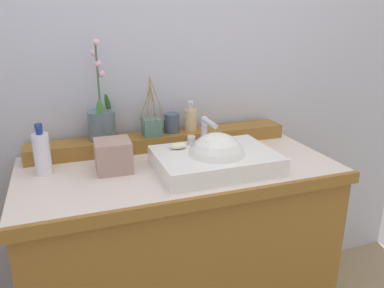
{
  "coord_description": "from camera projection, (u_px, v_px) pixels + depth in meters",
  "views": [
    {
      "loc": [
        -0.41,
        -1.32,
        1.42
      ],
      "look_at": [
        0.05,
        -0.03,
        0.95
      ],
      "focal_mm": 35.34,
      "sensor_mm": 36.0,
      "label": 1
    }
  ],
  "objects": [
    {
      "name": "wall_back",
      "position": [
        150.0,
        49.0,
        1.72
      ],
      "size": [
        2.95,
        0.2,
        2.55
      ],
      "primitive_type": "cube",
      "color": "silver",
      "rests_on": "ground"
    },
    {
      "name": "vanity_cabinet",
      "position": [
        180.0,
        258.0,
        1.62
      ],
      "size": [
        1.22,
        0.61,
        0.87
      ],
      "color": "olive",
      "rests_on": "ground"
    },
    {
      "name": "back_ledge",
      "position": [
        163.0,
        140.0,
        1.68
      ],
      "size": [
        1.15,
        0.12,
        0.06
      ],
      "primitive_type": "cube",
      "color": "olive",
      "rests_on": "vanity_cabinet"
    },
    {
      "name": "sink_basin",
      "position": [
        216.0,
        161.0,
        1.43
      ],
      "size": [
        0.45,
        0.32,
        0.26
      ],
      "color": "white",
      "rests_on": "vanity_cabinet"
    },
    {
      "name": "soap_bar",
      "position": [
        177.0,
        146.0,
        1.46
      ],
      "size": [
        0.07,
        0.04,
        0.02
      ],
      "primitive_type": "ellipsoid",
      "color": "beige",
      "rests_on": "sink_basin"
    },
    {
      "name": "potted_plant",
      "position": [
        102.0,
        120.0,
        1.57
      ],
      "size": [
        0.11,
        0.11,
        0.41
      ],
      "color": "slate",
      "rests_on": "back_ledge"
    },
    {
      "name": "soap_dispenser",
      "position": [
        190.0,
        119.0,
        1.7
      ],
      "size": [
        0.06,
        0.06,
        0.13
      ],
      "color": "beige",
      "rests_on": "back_ledge"
    },
    {
      "name": "tumbler_cup",
      "position": [
        172.0,
        123.0,
        1.67
      ],
      "size": [
        0.07,
        0.07,
        0.09
      ],
      "primitive_type": "cylinder",
      "color": "#435264",
      "rests_on": "back_ledge"
    },
    {
      "name": "reed_diffuser",
      "position": [
        152.0,
        126.0,
        1.63
      ],
      "size": [
        0.11,
        0.1,
        0.26
      ],
      "color": "slate",
      "rests_on": "back_ledge"
    },
    {
      "name": "lotion_bottle",
      "position": [
        42.0,
        153.0,
        1.37
      ],
      "size": [
        0.06,
        0.06,
        0.19
      ],
      "color": "white",
      "rests_on": "vanity_cabinet"
    },
    {
      "name": "tissue_box",
      "position": [
        113.0,
        156.0,
        1.41
      ],
      "size": [
        0.13,
        0.13,
        0.12
      ],
      "primitive_type": "cube",
      "rotation": [
        0.0,
        0.0,
        -0.03
      ],
      "color": "tan",
      "rests_on": "vanity_cabinet"
    }
  ]
}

